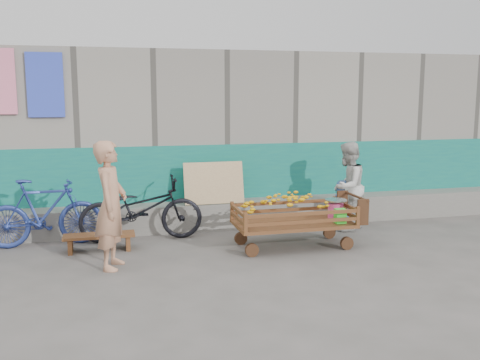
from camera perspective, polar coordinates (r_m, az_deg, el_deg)
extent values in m
plane|color=#52504B|center=(6.91, -1.55, -9.93)|extent=(80.00, 80.00, 0.00)
cube|color=gray|center=(10.60, -6.43, 4.98)|extent=(12.00, 3.00, 3.00)
cube|color=#136C6D|center=(9.20, -5.07, -0.64)|extent=(12.00, 0.03, 1.40)
cube|color=slate|center=(9.07, -4.80, -3.84)|extent=(12.00, 0.50, 0.45)
cube|color=tan|center=(8.88, -2.80, -0.31)|extent=(1.00, 0.19, 0.68)
cube|color=blue|center=(8.98, -20.07, 9.51)|extent=(0.55, 0.03, 1.00)
cube|color=brown|center=(7.98, 5.70, -4.64)|extent=(1.73, 0.87, 0.05)
cylinder|color=#3B2316|center=(7.55, 1.28, -7.49)|extent=(0.19, 0.06, 0.19)
cube|color=brown|center=(7.33, 0.60, -4.57)|extent=(0.05, 0.05, 0.27)
cylinder|color=#3B2316|center=(8.14, 0.09, -6.25)|extent=(0.19, 0.06, 0.19)
cube|color=brown|center=(8.09, -0.86, -3.25)|extent=(0.05, 0.05, 0.27)
cylinder|color=#3B2316|center=(8.04, 11.32, -6.63)|extent=(0.19, 0.06, 0.19)
cube|color=brown|center=(7.91, 12.44, -3.76)|extent=(0.05, 0.05, 0.27)
cylinder|color=#3B2316|center=(8.60, 9.50, -5.54)|extent=(0.19, 0.06, 0.19)
cube|color=brown|center=(8.62, 10.05, -2.62)|extent=(0.05, 0.05, 0.27)
cube|color=brown|center=(7.59, 6.74, -4.45)|extent=(1.67, 0.04, 0.05)
cube|color=brown|center=(7.56, 6.76, -3.60)|extent=(1.67, 0.04, 0.05)
cube|color=brown|center=(8.33, 4.77, -3.20)|extent=(1.67, 0.04, 0.05)
cube|color=brown|center=(8.30, 4.78, -2.42)|extent=(1.67, 0.04, 0.05)
cube|color=brown|center=(7.72, -0.17, -4.16)|extent=(0.04, 0.81, 0.05)
cube|color=brown|center=(7.69, -0.17, -3.32)|extent=(0.04, 0.81, 0.05)
cube|color=brown|center=(8.27, 11.19, -3.43)|extent=(0.04, 0.81, 0.05)
cube|color=brown|center=(8.25, 11.21, -2.64)|extent=(0.04, 0.81, 0.05)
cylinder|color=#3B2316|center=(8.30, 12.32, -1.73)|extent=(0.04, 0.77, 0.04)
cube|color=#3B2316|center=(8.62, 10.83, -2.39)|extent=(0.17, 0.04, 0.39)
cube|color=#3B2316|center=(7.99, 12.98, -3.37)|extent=(0.17, 0.04, 0.39)
ellipsoid|color=#E6A80F|center=(7.90, 5.06, -3.02)|extent=(1.25, 0.67, 0.42)
cylinder|color=#FF4CA0|center=(8.20, 10.16, -3.30)|extent=(0.23, 0.23, 0.25)
cylinder|color=silver|center=(8.17, 10.18, -2.38)|extent=(0.03, 0.03, 0.06)
cylinder|color=silver|center=(8.16, 10.19, -2.12)|extent=(0.33, 0.33, 0.02)
cube|color=#36F330|center=(7.94, 10.63, -3.79)|extent=(0.15, 0.12, 0.21)
cube|color=brown|center=(8.04, -14.79, -5.74)|extent=(1.01, 0.30, 0.04)
cube|color=brown|center=(8.10, -17.64, -6.74)|extent=(0.06, 0.28, 0.20)
cube|color=brown|center=(8.08, -11.87, -6.53)|extent=(0.06, 0.28, 0.20)
imported|color=tan|center=(7.11, -13.60, -2.63)|extent=(0.54, 0.69, 1.67)
imported|color=silver|center=(9.05, 11.39, -0.68)|extent=(0.91, 0.90, 1.48)
imported|color=#3E62A7|center=(9.27, 10.86, -2.52)|extent=(0.44, 0.32, 0.82)
imported|color=black|center=(8.42, -10.48, -3.08)|extent=(1.89, 0.66, 0.99)
imported|color=navy|center=(8.49, -20.17, -3.29)|extent=(1.73, 0.57, 1.02)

